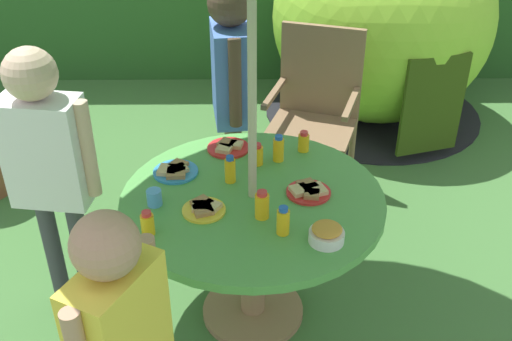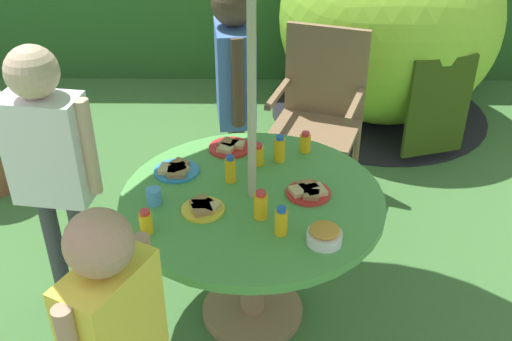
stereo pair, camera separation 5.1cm
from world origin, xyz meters
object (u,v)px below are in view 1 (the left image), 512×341
object	(u,v)px
wooden_chair	(315,105)
juice_bottle_near_right	(230,170)
juice_bottle_center_back	(148,224)
cup_near	(154,198)
garden_table	(253,221)
juice_bottle_near_left	(304,142)
juice_bottle_back_edge	(257,155)
snack_bowl	(327,234)
dome_tent	(381,19)
child_in_blue_shirt	(231,74)
juice_bottle_far_right	(262,205)
child_in_yellow_shirt	(120,329)
plate_front_edge	(228,147)
child_in_white_shirt	(46,152)
plate_center_front	(309,191)
plate_far_left	(175,171)
juice_bottle_mid_right	(283,221)
plate_mid_left	(204,208)
juice_bottle_spot_a	(279,149)

from	to	relation	value
wooden_chair	juice_bottle_near_right	world-z (taller)	wooden_chair
juice_bottle_center_back	cup_near	size ratio (longest dim) A/B	1.51
garden_table	juice_bottle_center_back	xyz separation A→B (m)	(-0.41, -0.26, 0.19)
juice_bottle_near_left	juice_bottle_back_edge	distance (m)	0.26
wooden_chair	snack_bowl	distance (m)	1.51
dome_tent	wooden_chair	bearing A→B (deg)	-135.78
child_in_blue_shirt	juice_bottle_far_right	size ratio (longest dim) A/B	11.03
garden_table	juice_bottle_near_left	world-z (taller)	juice_bottle_near_left
cup_near	juice_bottle_center_back	bearing A→B (deg)	-89.55
child_in_yellow_shirt	cup_near	size ratio (longest dim) A/B	16.95
juice_bottle_far_right	child_in_yellow_shirt	bearing A→B (deg)	-124.01
plate_front_edge	juice_bottle_back_edge	distance (m)	0.20
plate_front_edge	dome_tent	bearing A→B (deg)	59.17
child_in_white_shirt	snack_bowl	xyz separation A→B (m)	(1.18, -0.45, -0.11)
wooden_chair	juice_bottle_near_right	distance (m)	1.19
plate_front_edge	juice_bottle_near_left	world-z (taller)	juice_bottle_near_left
juice_bottle_center_back	juice_bottle_near_left	bearing A→B (deg)	44.55
child_in_yellow_shirt	plate_center_front	bearing A→B (deg)	-11.47
child_in_blue_shirt	plate_center_front	size ratio (longest dim) A/B	7.11
garden_table	child_in_blue_shirt	world-z (taller)	child_in_blue_shirt
juice_bottle_far_right	garden_table	bearing A→B (deg)	103.65
garden_table	dome_tent	xyz separation A→B (m)	(0.97, 2.22, 0.20)
juice_bottle_near_right	cup_near	size ratio (longest dim) A/B	1.84
child_in_blue_shirt	dome_tent	bearing A→B (deg)	133.87
plate_far_left	child_in_blue_shirt	bearing A→B (deg)	71.17
juice_bottle_mid_right	juice_bottle_back_edge	bearing A→B (deg)	100.41
plate_front_edge	juice_bottle_mid_right	bearing A→B (deg)	-70.64
juice_bottle_center_back	juice_bottle_back_edge	size ratio (longest dim) A/B	1.00
juice_bottle_near_right	plate_front_edge	bearing A→B (deg)	93.44
plate_front_edge	plate_mid_left	size ratio (longest dim) A/B	1.13
garden_table	plate_far_left	world-z (taller)	plate_far_left
plate_front_edge	juice_bottle_spot_a	size ratio (longest dim) A/B	1.56
juice_bottle_far_right	cup_near	distance (m)	0.46
child_in_white_shirt	plate_mid_left	distance (m)	0.75
wooden_chair	plate_mid_left	bearing A→B (deg)	-96.33
wooden_chair	child_in_yellow_shirt	bearing A→B (deg)	-93.54
child_in_yellow_shirt	juice_bottle_far_right	bearing A→B (deg)	-7.34
plate_center_front	cup_near	size ratio (longest dim) A/B	2.76
juice_bottle_far_right	juice_bottle_spot_a	world-z (taller)	juice_bottle_spot_a
garden_table	juice_bottle_near_left	distance (m)	0.50
child_in_white_shirt	juice_bottle_center_back	distance (m)	0.63
child_in_blue_shirt	juice_bottle_mid_right	world-z (taller)	child_in_blue_shirt
wooden_chair	juice_bottle_center_back	distance (m)	1.66
child_in_blue_shirt	juice_bottle_near_left	bearing A→B (deg)	28.13
child_in_blue_shirt	juice_bottle_back_edge	bearing A→B (deg)	4.69
plate_far_left	juice_bottle_far_right	distance (m)	0.52
juice_bottle_far_right	snack_bowl	bearing A→B (deg)	-33.32
snack_bowl	juice_bottle_near_left	bearing A→B (deg)	92.80
juice_bottle_far_right	cup_near	xyz separation A→B (m)	(-0.45, 0.09, -0.02)
garden_table	plate_mid_left	distance (m)	0.28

